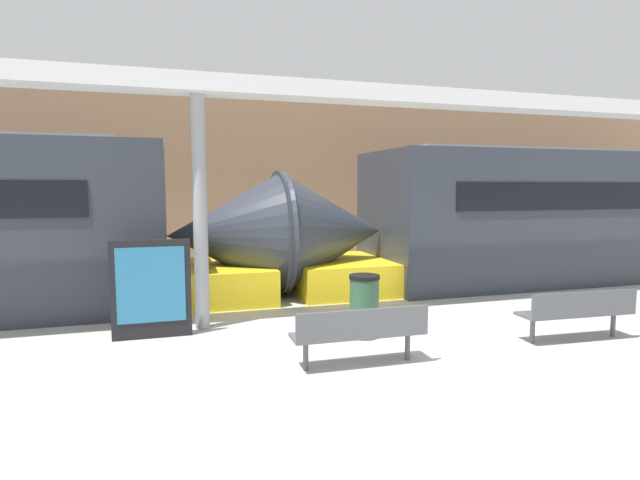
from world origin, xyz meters
The scene contains 9 objects.
ground_plane centered at (0.00, 0.00, 0.00)m, with size 60.00×60.00×0.00m, color #B2AFA8.
station_wall centered at (0.00, 10.38, 2.50)m, with size 56.00×0.20×5.00m, color #937051.
train_left centered at (7.76, 5.29, 1.52)m, with size 16.08×2.93×3.20m.
bench_near centered at (-0.25, 0.70, 0.47)m, with size 1.75×0.46×0.77m.
bench_far centered at (3.23, 0.76, 0.47)m, with size 1.80×0.53×0.77m.
trash_bin centered at (0.28, 1.88, 0.48)m, with size 0.47×0.47×0.96m.
poster_board centered at (-2.81, 2.74, 0.76)m, with size 1.16×0.07×1.50m.
support_column_near centered at (-2.05, 3.09, 1.86)m, with size 0.23×0.23×3.72m, color gray.
canopy_beam centered at (-2.05, 3.09, 3.86)m, with size 28.00×0.60×0.28m, color silver.
Camera 1 is at (-2.52, -5.04, 2.27)m, focal length 28.00 mm.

